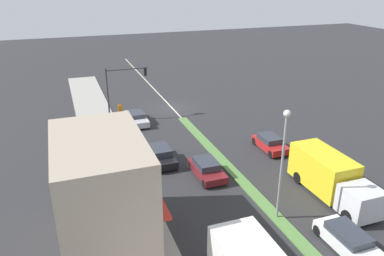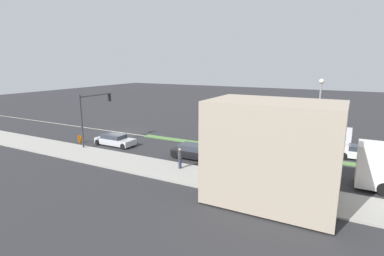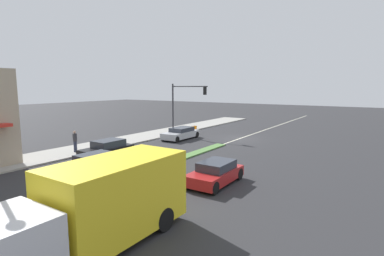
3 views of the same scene
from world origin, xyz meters
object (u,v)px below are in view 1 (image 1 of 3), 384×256
Objects in this scene: van_white at (350,242)px; sedan_maroon at (207,169)px; traffic_signal_main at (120,84)px; delivery_truck at (331,177)px; suv_black at (161,155)px; street_lamp at (283,152)px; warning_aframe_sign at (120,108)px; pedestrian at (123,160)px; sedan_silver at (136,118)px; hatchback_red at (270,143)px.

van_white reaches higher than sedan_maroon.
traffic_signal_main is 0.75× the size of delivery_truck.
delivery_truck is at bearing 137.99° from suv_black.
street_lamp is 1.84× the size of sedan_maroon.
delivery_truck reaches higher than van_white.
warning_aframe_sign is 13.89m from suv_black.
van_white is at bearing 118.10° from street_lamp.
pedestrian reaches higher than sedan_silver.
delivery_truck is 13.48m from suv_black.
delivery_truck is (-5.00, -1.18, -3.31)m from street_lamp.
van_white is (2.80, 5.30, -0.84)m from delivery_truck.
street_lamp reaches higher than suv_black.
suv_black is at bearing -51.15° from sedan_maroon.
traffic_signal_main is 1.25× the size of van_white.
street_lamp is 20.93m from sedan_silver.
sedan_silver is at bearing 118.54° from traffic_signal_main.
pedestrian is 10.70m from sedan_silver.
delivery_truck is at bearing 147.28° from pedestrian.
suv_black is (-1.12, 11.77, -3.26)m from traffic_signal_main.
van_white is (-2.20, 4.12, -4.15)m from street_lamp.
sedan_maroon is (-3.84, 17.33, 0.18)m from warning_aframe_sign.
delivery_truck is 1.85× the size of suv_black.
pedestrian is 17.35m from van_white.
warning_aframe_sign is at bearing -98.87° from pedestrian.
warning_aframe_sign is at bearing -75.90° from sedan_silver.
street_lamp reaches higher than pedestrian.
sedan_silver is 13.47m from sedan_maroon.
sedan_maroon is at bearing -71.84° from street_lamp.
delivery_truck reaches higher than sedan_silver.
traffic_signal_main reaches higher than sedan_maroon.
pedestrian is at bearing -52.85° from van_white.
van_white is 25.06m from sedan_silver.
traffic_signal_main is 12.26m from suv_black.
sedan_maroon is at bearing 102.50° from warning_aframe_sign.
pedestrian is at bearing -2.02° from hatchback_red.
hatchback_red is at bearing -90.00° from delivery_truck.
traffic_signal_main is 22.81m from street_lamp.
street_lamp is 1.82× the size of suv_black.
traffic_signal_main is at bearing 87.70° from warning_aframe_sign.
traffic_signal_main is 3.22× the size of pedestrian.
sedan_silver is at bearing -78.01° from sedan_maroon.
pedestrian is at bearing 8.28° from suv_black.
sedan_maroon is at bearing -37.53° from delivery_truck.
delivery_truck is (-11.12, 20.78, -2.43)m from traffic_signal_main.
street_lamp is at bearing 61.57° from hatchback_red.
delivery_truck reaches higher than sedan_maroon.
street_lamp reaches higher than hatchback_red.
suv_black is at bearing 94.30° from warning_aframe_sign.
sedan_maroon is 1.04× the size of hatchback_red.
traffic_signal_main is at bearing -61.46° from sedan_silver.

